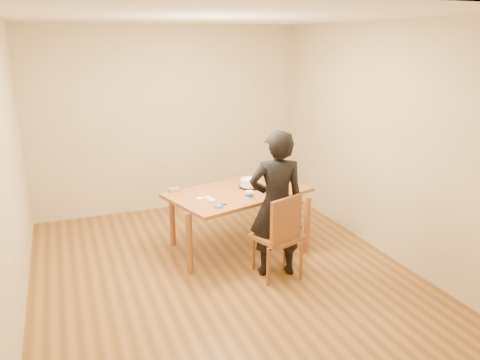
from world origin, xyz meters
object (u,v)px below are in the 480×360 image
object	(u,v)px
cake	(250,183)
cake_plate	(250,187)
person	(276,204)
dining_table	(238,192)
dining_chair	(277,237)

from	to	relation	value
cake	cake_plate	bearing A→B (deg)	0.00
person	dining_table	bearing A→B (deg)	-65.19
cake	person	xyz separation A→B (m)	(-0.03, -0.81, -0.00)
cake	dining_chair	bearing A→B (deg)	-92.17
dining_chair	cake_plate	bearing A→B (deg)	68.27
dining_chair	cake_plate	world-z (taller)	cake_plate
cake_plate	cake	bearing A→B (deg)	0.00
cake_plate	dining_table	bearing A→B (deg)	-156.40
dining_table	cake_plate	xyz separation A→B (m)	(0.18, 0.08, 0.03)
dining_table	dining_chair	xyz separation A→B (m)	(0.15, -0.78, -0.28)
dining_table	person	bearing A→B (deg)	-94.99
dining_chair	cake	size ratio (longest dim) A/B	1.90
dining_table	cake	distance (m)	0.21
dining_table	cake_plate	distance (m)	0.20
dining_chair	cake_plate	size ratio (longest dim) A/B	1.69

